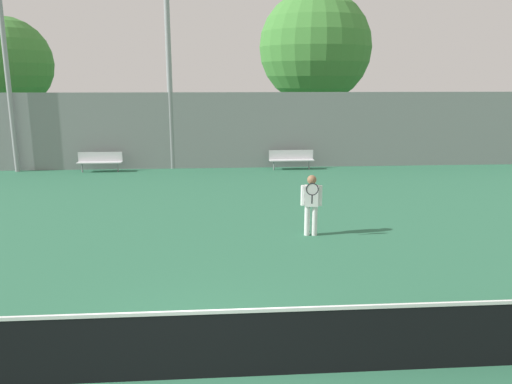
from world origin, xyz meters
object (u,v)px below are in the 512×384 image
tree_green_tall (315,48)px  tree_green_broad (6,64)px  bench_courtside_near (100,160)px  light_pole_far_right (0,9)px  tennis_player (311,202)px  bench_courtside_far (291,158)px  light_pole_near_left (167,21)px  tennis_net (197,344)px

tree_green_tall → tree_green_broad: (-16.86, -0.45, -0.93)m
bench_courtside_near → light_pole_far_right: (-3.61, 0.34, 6.14)m
tennis_player → tree_green_tall: tree_green_tall is taller
tennis_player → bench_courtside_far: bearing=92.2°
light_pole_near_left → tree_green_tall: (7.59, 6.67, -0.67)m
bench_courtside_far → light_pole_far_right: 13.40m
bench_courtside_near → tree_green_broad: 10.18m
tennis_player → light_pole_near_left: (-4.41, 10.20, 5.41)m
bench_courtside_near → tree_green_tall: bearing=34.6°
tennis_net → light_pole_far_right: 19.07m
tennis_net → tennis_player: (2.62, 6.07, 0.39)m
tennis_net → tennis_player: bearing=66.6°
bench_courtside_far → tree_green_broad: (-14.54, 6.86, 4.19)m
tennis_net → light_pole_near_left: size_ratio=1.13×
tennis_net → tree_green_tall: (5.81, 22.94, 5.13)m
light_pole_far_right → tree_green_broad: bearing=112.0°
bench_courtside_far → tree_green_broad: bearing=154.7°
tree_green_broad → tree_green_tall: bearing=1.5°
tennis_net → tennis_player: size_ratio=7.72×
tennis_player → bench_courtside_near: 12.11m
tennis_player → tennis_net: bearing=-105.9°
tree_green_broad → light_pole_far_right: bearing=-68.0°
bench_courtside_near → light_pole_far_right: size_ratio=0.17×
light_pole_near_left → light_pole_far_right: light_pole_far_right is taller
light_pole_near_left → tree_green_broad: size_ratio=1.49×
tennis_net → bench_courtside_near: tennis_net is taller
light_pole_near_left → tree_green_tall: light_pole_near_left is taller
tennis_net → light_pole_near_left: light_pole_near_left is taller
light_pole_near_left → tree_green_broad: (-9.27, 6.21, -1.60)m
bench_courtside_far → light_pole_far_right: light_pole_far_right is taller
tree_green_tall → tennis_net: bearing=-104.2°
light_pole_near_left → tennis_net: bearing=-83.8°
tennis_player → tree_green_broad: tree_green_broad is taller
bench_courtside_near → light_pole_far_right: bearing=174.6°
bench_courtside_far → tree_green_tall: (2.32, 7.31, 5.12)m
bench_courtside_near → light_pole_far_right: 7.13m
tennis_net → bench_courtside_far: tennis_net is taller
bench_courtside_far → light_pole_near_left: bearing=173.0°
tennis_net → light_pole_far_right: light_pole_far_right is taller
tennis_net → tree_green_broad: (-11.05, 22.48, 4.20)m
tennis_net → bench_courtside_far: (3.49, 15.62, 0.01)m
tree_green_broad → tennis_net: bearing=-63.8°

